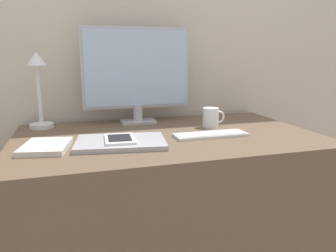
{
  "coord_description": "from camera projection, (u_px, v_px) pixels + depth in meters",
  "views": [
    {
      "loc": [
        -0.4,
        -1.21,
        1.06
      ],
      "look_at": [
        -0.03,
        0.04,
        0.77
      ],
      "focal_mm": 35.0,
      "sensor_mm": 36.0,
      "label": 1
    }
  ],
  "objects": [
    {
      "name": "monitor",
      "position": [
        137.0,
        72.0,
        1.64
      ],
      "size": [
        0.55,
        0.11,
        0.48
      ],
      "color": "#B7B7BC",
      "rests_on": "desk"
    },
    {
      "name": "ereader",
      "position": [
        120.0,
        139.0,
        1.27
      ],
      "size": [
        0.12,
        0.17,
        0.01
      ],
      "color": "white",
      "rests_on": "laptop"
    },
    {
      "name": "desk",
      "position": [
        167.0,
        209.0,
        1.52
      ],
      "size": [
        1.31,
        0.78,
        0.71
      ],
      "color": "brown",
      "rests_on": "ground_plane"
    },
    {
      "name": "desk_lamp",
      "position": [
        38.0,
        83.0,
        1.53
      ],
      "size": [
        0.11,
        0.11,
        0.36
      ],
      "color": "white",
      "rests_on": "desk"
    },
    {
      "name": "coffee_mug",
      "position": [
        211.0,
        118.0,
        1.58
      ],
      "size": [
        0.11,
        0.08,
        0.09
      ],
      "color": "white",
      "rests_on": "desk"
    },
    {
      "name": "notebook",
      "position": [
        46.0,
        147.0,
        1.21
      ],
      "size": [
        0.2,
        0.23,
        0.02
      ],
      "color": "silver",
      "rests_on": "desk"
    },
    {
      "name": "keyboard",
      "position": [
        211.0,
        135.0,
        1.41
      ],
      "size": [
        0.32,
        0.1,
        0.01
      ],
      "color": "silver",
      "rests_on": "desk"
    },
    {
      "name": "laptop",
      "position": [
        121.0,
        142.0,
        1.27
      ],
      "size": [
        0.37,
        0.28,
        0.02
      ],
      "color": "#A3A3A8",
      "rests_on": "desk"
    },
    {
      "name": "wall_back",
      "position": [
        144.0,
        27.0,
        1.75
      ],
      "size": [
        3.6,
        0.05,
        2.4
      ],
      "color": "beige",
      "rests_on": "ground_plane"
    }
  ]
}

